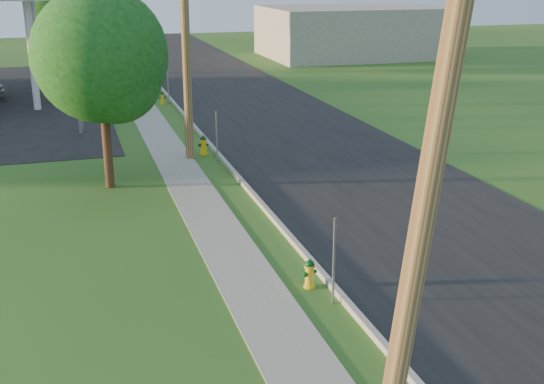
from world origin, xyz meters
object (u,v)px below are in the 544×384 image
Objects in this scene: utility_pole_near at (434,153)px; tree_verge at (104,61)px; hydrant_near at (310,273)px; hydrant_mid at (203,145)px; price_pylon at (70,7)px; hydrant_far at (162,98)px; utility_pole_far at (134,6)px; utility_pole_mid at (185,27)px.

tree_verge is (-3.13, 15.10, -0.59)m from utility_pole_near.
hydrant_mid is (-0.03, 12.26, 0.04)m from hydrant_near.
utility_pole_near is 15.43m from tree_verge.
price_pylon is 8.60× the size of hydrant_mid.
hydrant_far is (0.52, 29.32, -4.46)m from utility_pole_near.
hydrant_mid is (3.72, 3.25, -3.82)m from tree_verge.
hydrant_mid is at bearing 41.15° from tree_verge.
price_pylon is at bearing -127.19° from hydrant_far.
tree_verge is at bearing -98.51° from utility_pole_far.
hydrant_mid is at bearing -48.85° from price_pylon.
utility_pole_near is 18.00m from utility_pole_mid.
utility_pole_far is at bearing 94.43° from hydrant_far.
tree_verge is (0.77, -8.40, -1.22)m from price_pylon.
utility_pole_far is 21.14m from tree_verge.
utility_pole_mid is at bearing -90.00° from utility_pole_far.
hydrant_far is at bearing 87.38° from utility_pole_mid.
utility_pole_far reaches higher than price_pylon.
price_pylon is 18.69m from hydrant_near.
utility_pole_mid is 13.86× the size of hydrant_far.
utility_pole_near is 29.66m from hydrant_far.
utility_pole_far is at bearing 90.00° from utility_pole_near.
utility_pole_far reaches higher than hydrant_far.
hydrant_mid is at bearing 88.14° from utility_pole_near.
price_pylon reaches higher than tree_verge.
hydrant_near is (4.53, -17.40, -5.09)m from price_pylon.
utility_pole_far is 13.11m from price_pylon.
utility_pole_near is 1.38× the size of price_pylon.
hydrant_far is at bearing 90.27° from hydrant_near.
tree_verge is at bearing -84.74° from price_pylon.
price_pylon is (-3.90, 5.50, 0.48)m from utility_pole_mid.
utility_pole_mid is 6.76m from price_pylon.
utility_pole_near is at bearing -78.30° from tree_verge.
utility_pole_near is 1.00× the size of utility_pole_far.
utility_pole_mid is 12.30× the size of hydrant_mid.
utility_pole_near is at bearing -95.88° from hydrant_near.
utility_pole_near is 18.89m from hydrant_mid.
utility_pole_far is at bearing 91.20° from hydrant_near.
hydrant_near is at bearing -75.42° from price_pylon.
tree_verge is at bearing -138.85° from hydrant_mid.
hydrant_mid reaches higher than hydrant_near.
hydrant_near is 12.26m from hydrant_mid.
hydrant_far is at bearing -85.57° from utility_pole_far.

